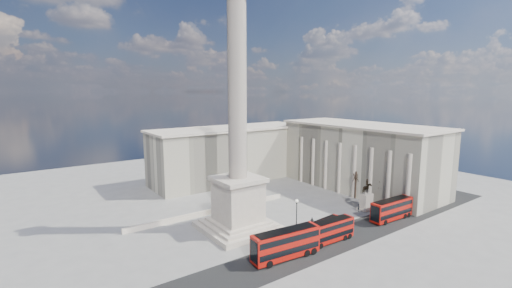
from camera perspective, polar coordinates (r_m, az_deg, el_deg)
The scene contains 18 objects.
ground at distance 67.89m, azimuth -0.60°, elevation -15.28°, with size 180.00×180.00×0.00m, color gray.
asphalt_road at distance 63.83m, azimuth 8.67°, elevation -17.01°, with size 120.00×9.00×0.01m, color black.
nelsons_column at distance 67.80m, azimuth -3.05°, elevation -3.81°, with size 14.00×14.00×49.85m.
balustrade_wall at distance 80.38m, azimuth -7.29°, elevation -11.03°, with size 40.00×0.60×1.10m, color beige.
building_east at distance 102.60m, azimuth 17.04°, elevation -1.94°, with size 19.00×46.00×18.60m.
building_northeast at distance 108.20m, azimuth -4.11°, elevation -1.58°, with size 51.00×17.00×16.60m.
red_bus_a at distance 59.43m, azimuth 5.06°, elevation -16.19°, with size 12.47×3.97×4.97m.
red_bus_b at distance 66.65m, azimuth 12.30°, elevation -13.92°, with size 10.34×2.77×4.16m.
red_bus_c at distance 66.41m, azimuth 10.97°, elevation -14.03°, with size 10.07×3.23×4.01m.
red_bus_d at distance 81.08m, azimuth 21.71°, elevation -10.04°, with size 11.37×3.09×4.57m.
victorian_lamp at distance 68.69m, azimuth 6.78°, elevation -11.39°, with size 0.59×0.59×6.90m.
equestrian_statue at distance 85.63m, azimuth 17.89°, elevation -8.74°, with size 3.51×2.63×7.44m.
bare_tree_near at distance 89.49m, azimuth 20.14°, elevation -6.19°, with size 1.57×1.57×6.87m.
bare_tree_mid at distance 92.68m, azimuth 16.33°, elevation -5.16°, with size 1.99×1.99×7.55m.
bare_tree_far at distance 100.49m, azimuth 13.81°, elevation -4.08°, with size 1.80×1.80×7.35m.
pedestrian_walking at distance 84.39m, azimuth 16.74°, elevation -10.09°, with size 0.68×0.45×1.87m, color black.
pedestrian_standing at distance 76.82m, azimuth 13.57°, elevation -11.97°, with size 0.77×0.60×1.58m, color black.
pedestrian_crossing at distance 73.82m, azimuth 9.32°, elevation -12.63°, with size 1.04×0.43×1.77m, color black.
Camera 1 is at (-35.60, -50.80, 27.58)m, focal length 24.00 mm.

